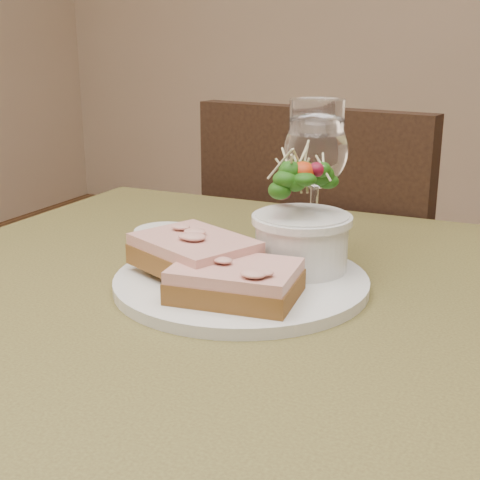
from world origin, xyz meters
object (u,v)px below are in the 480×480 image
at_px(sandwich_front, 236,281).
at_px(chair_far, 341,396).
at_px(salad_bowl, 302,216).
at_px(wine_glass, 316,156).
at_px(cafe_table, 224,382).
at_px(ramekin, 165,243).
at_px(sandwich_back, 195,253).
at_px(dinner_plate, 241,281).

bearing_deg(sandwich_front, chair_far, 89.50).
distance_m(salad_bowl, wine_glass, 0.10).
height_order(cafe_table, ramekin, ramekin).
xyz_separation_m(chair_far, sandwich_front, (0.06, -0.65, 0.48)).
bearing_deg(sandwich_back, chair_far, 114.04).
relative_size(chair_far, ramekin, 14.12).
height_order(chair_far, sandwich_front, chair_far).
relative_size(cafe_table, dinner_plate, 2.94).
bearing_deg(ramekin, salad_bowl, 12.96).
bearing_deg(chair_far, sandwich_back, 99.06).
bearing_deg(salad_bowl, ramekin, -167.04).
relative_size(dinner_plate, sandwich_front, 2.11).
xyz_separation_m(cafe_table, sandwich_back, (-0.04, 0.01, 0.14)).
bearing_deg(salad_bowl, sandwich_back, -144.20).
bearing_deg(chair_far, cafe_table, 102.64).
xyz_separation_m(chair_far, dinner_plate, (0.05, -0.60, 0.46)).
relative_size(dinner_plate, ramekin, 4.27).
bearing_deg(cafe_table, ramekin, 154.74).
xyz_separation_m(sandwich_back, wine_glass, (0.08, 0.15, 0.09)).
height_order(sandwich_front, wine_glass, wine_glass).
xyz_separation_m(cafe_table, ramekin, (-0.10, 0.05, 0.13)).
bearing_deg(dinner_plate, sandwich_front, -70.73).
xyz_separation_m(dinner_plate, salad_bowl, (0.05, 0.05, 0.07)).
bearing_deg(wine_glass, ramekin, -139.01).
bearing_deg(chair_far, wine_glass, 108.95).
distance_m(dinner_plate, sandwich_front, 0.06).
distance_m(sandwich_back, salad_bowl, 0.12).
distance_m(sandwich_front, ramekin, 0.14).
height_order(chair_far, dinner_plate, chair_far).
bearing_deg(wine_glass, dinner_plate, -104.18).
bearing_deg(dinner_plate, chair_far, 94.32).
xyz_separation_m(dinner_plate, ramekin, (-0.10, 0.02, 0.03)).
relative_size(chair_far, dinner_plate, 3.31).
distance_m(sandwich_back, ramekin, 0.07).
bearing_deg(salad_bowl, dinner_plate, -133.71).
xyz_separation_m(cafe_table, wine_glass, (0.04, 0.17, 0.22)).
height_order(chair_far, salad_bowl, chair_far).
xyz_separation_m(sandwich_back, ramekin, (-0.06, 0.03, -0.01)).
relative_size(sandwich_front, sandwich_back, 0.85).
bearing_deg(wine_glass, salad_bowl, -80.17).
bearing_deg(sandwich_back, salad_bowl, 59.97).
bearing_deg(cafe_table, chair_far, 93.45).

